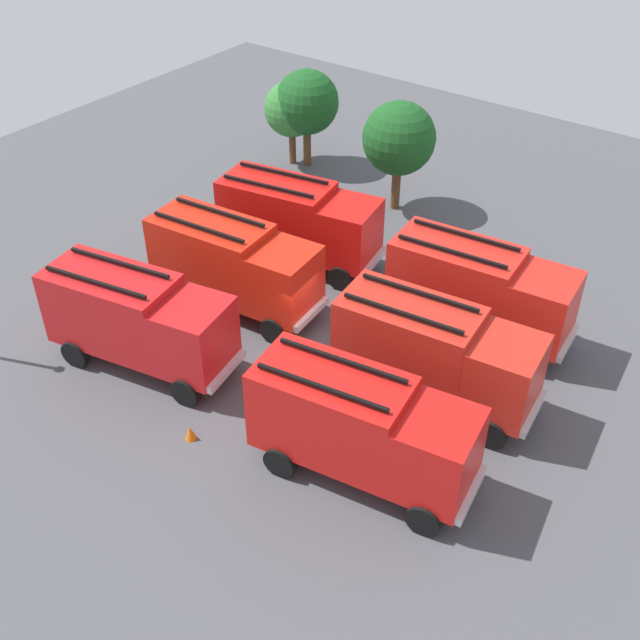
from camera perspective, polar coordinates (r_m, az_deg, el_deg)
ground_plane at (r=30.18m, az=0.00°, el=-2.12°), size 54.13×54.13×0.00m
fire_truck_0 at (r=28.94m, az=-13.20°, el=0.17°), size 7.53×3.82×3.88m
fire_truck_1 at (r=24.03m, az=3.10°, el=-7.71°), size 7.48×3.62×3.88m
fire_truck_2 at (r=31.41m, az=-6.36°, el=4.22°), size 7.40×3.33×3.88m
fire_truck_3 at (r=26.96m, az=8.48°, el=-2.27°), size 7.43×3.41×3.88m
fire_truck_4 at (r=34.23m, az=-1.62°, el=7.42°), size 7.52×3.76×3.88m
fire_truck_5 at (r=30.35m, az=11.64°, el=2.33°), size 7.40×3.32×3.88m
firefighter_0 at (r=33.18m, az=-15.02°, el=2.60°), size 0.28×0.42×1.74m
firefighter_1 at (r=37.79m, az=-1.04°, el=8.52°), size 0.41×0.48×1.82m
tree_0 at (r=42.99m, az=-2.09°, el=15.19°), size 2.97×2.97×4.61m
tree_1 at (r=42.60m, az=-0.98°, el=15.67°), size 3.41×3.41×5.29m
tree_2 at (r=38.17m, az=5.81°, el=13.09°), size 3.54×3.54×5.48m
traffic_cone_0 at (r=26.77m, az=-9.49°, el=-8.16°), size 0.39×0.39×0.55m
traffic_cone_1 at (r=29.45m, az=-2.03°, el=-2.47°), size 0.46×0.46×0.66m
traffic_cone_2 at (r=27.98m, az=-1.98°, el=-5.01°), size 0.46×0.46×0.66m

